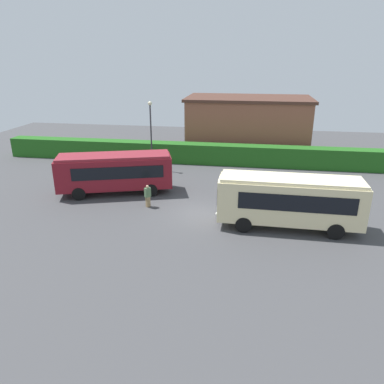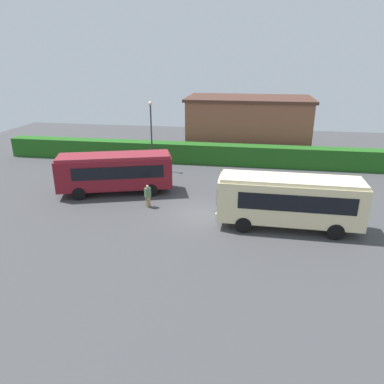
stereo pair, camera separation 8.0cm
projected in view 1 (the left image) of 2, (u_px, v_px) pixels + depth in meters
ground_plane at (200, 213)px, 25.20m from camera, size 64.00×64.00×0.00m
bus_maroon at (115, 171)px, 28.30m from camera, size 9.01×5.01×3.12m
bus_cream at (289, 200)px, 22.42m from camera, size 8.83×2.56×3.31m
person_left at (148, 195)px, 25.97m from camera, size 0.48×0.48×1.65m
person_center at (242, 199)px, 25.27m from camera, size 0.47×0.35×1.72m
hedge_row at (218, 154)px, 36.44m from camera, size 44.00×1.63×1.97m
depot_building at (248, 125)px, 40.37m from camera, size 13.35×7.52×6.04m
traffic_cone at (324, 182)px, 30.49m from camera, size 0.36×0.36×0.60m
lamppost at (151, 129)px, 33.62m from camera, size 0.36×0.36×6.36m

